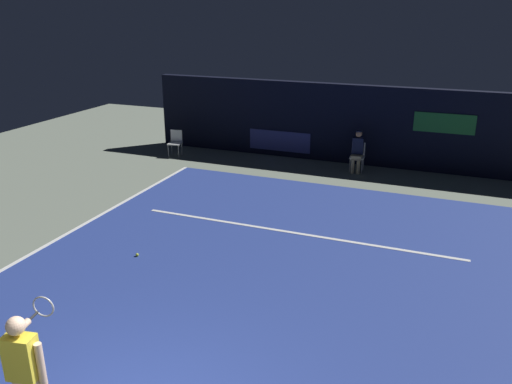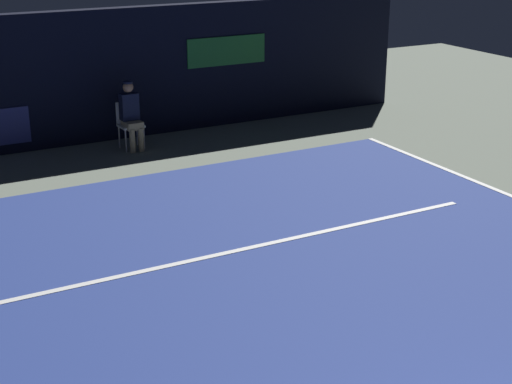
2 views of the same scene
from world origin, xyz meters
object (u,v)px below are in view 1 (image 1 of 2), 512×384
(line_judge_on_chair, at_px, (357,151))
(courtside_chair_near, at_px, (175,141))
(tennis_ball, at_px, (137,255))
(tennis_player, at_px, (25,371))

(line_judge_on_chair, relative_size, courtside_chair_near, 1.50)
(line_judge_on_chair, relative_size, tennis_ball, 19.41)
(line_judge_on_chair, bearing_deg, courtside_chair_near, -175.78)
(courtside_chair_near, relative_size, tennis_ball, 12.94)
(tennis_ball, bearing_deg, line_judge_on_chair, 68.08)
(tennis_ball, bearing_deg, tennis_player, -70.46)
(line_judge_on_chair, height_order, courtside_chair_near, line_judge_on_chair)
(line_judge_on_chair, xyz_separation_m, courtside_chair_near, (-6.29, -0.46, -0.18))
(tennis_player, distance_m, courtside_chair_near, 12.75)
(line_judge_on_chair, height_order, tennis_ball, line_judge_on_chair)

